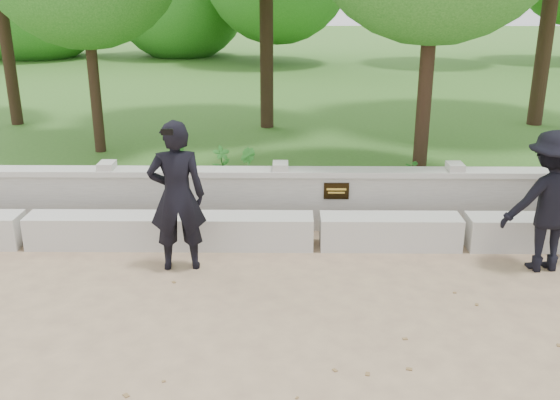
% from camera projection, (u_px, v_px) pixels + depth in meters
% --- Properties ---
extents(ground, '(80.00, 80.00, 0.00)m').
position_uv_depth(ground, '(324.00, 316.00, 6.78)').
color(ground, tan).
rests_on(ground, ground).
extents(lawn, '(40.00, 22.00, 0.25)m').
position_uv_depth(lawn, '(300.00, 93.00, 19.97)').
color(lawn, '#345920').
rests_on(lawn, ground).
extents(concrete_bench, '(11.90, 0.45, 0.45)m').
position_uv_depth(concrete_bench, '(317.00, 231.00, 8.50)').
color(concrete_bench, beige).
rests_on(concrete_bench, ground).
extents(parapet_wall, '(12.50, 0.35, 0.90)m').
position_uv_depth(parapet_wall, '(315.00, 198.00, 9.08)').
color(parapet_wall, '#BCBAB1').
rests_on(parapet_wall, ground).
extents(man_main, '(0.75, 0.67, 1.91)m').
position_uv_depth(man_main, '(177.00, 196.00, 7.64)').
color(man_main, black).
rests_on(man_main, ground).
extents(visitor_mid, '(1.23, 0.82, 1.78)m').
position_uv_depth(visitor_mid, '(549.00, 202.00, 7.64)').
color(visitor_mid, black).
rests_on(visitor_mid, ground).
extents(shrub_a, '(0.37, 0.33, 0.58)m').
position_uv_depth(shrub_a, '(222.00, 163.00, 10.61)').
color(shrub_a, '#33852D').
rests_on(shrub_a, lawn).
extents(shrub_b, '(0.37, 0.40, 0.58)m').
position_uv_depth(shrub_b, '(247.00, 166.00, 10.43)').
color(shrub_b, '#33852D').
rests_on(shrub_b, lawn).
extents(shrub_c, '(0.62, 0.60, 0.53)m').
position_uv_depth(shrub_c, '(421.00, 181.00, 9.71)').
color(shrub_c, '#33852D').
rests_on(shrub_c, lawn).
extents(shrub_d, '(0.31, 0.34, 0.56)m').
position_uv_depth(shrub_d, '(177.00, 139.00, 12.26)').
color(shrub_d, '#33852D').
rests_on(shrub_d, lawn).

